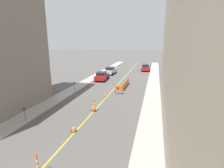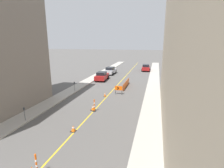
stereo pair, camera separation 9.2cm
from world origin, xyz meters
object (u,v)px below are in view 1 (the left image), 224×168
(traffic_cone_fourth, at_px, (93,108))
(traffic_cone_fifth, at_px, (105,95))
(delineator_post_front, at_px, (38,166))
(arrow_barricade_primary, at_px, (119,89))
(parked_car_curb_mid, at_px, (110,71))
(parked_car_curb_near, at_px, (102,76))
(parking_meter_near_curb, at_px, (24,111))
(parked_car_curb_far, at_px, (146,68))
(parking_meter_far_curb, at_px, (74,84))
(traffic_cone_third, at_px, (74,129))
(delineator_post_rear, at_px, (95,106))

(traffic_cone_fourth, xyz_separation_m, traffic_cone_fifth, (-0.10, 4.77, 0.02))
(delineator_post_front, height_order, arrow_barricade_primary, delineator_post_front)
(traffic_cone_fourth, height_order, parked_car_curb_mid, parked_car_curb_mid)
(arrow_barricade_primary, relative_size, parked_car_curb_near, 0.27)
(delineator_post_front, height_order, parking_meter_near_curb, parking_meter_near_curb)
(arrow_barricade_primary, bearing_deg, traffic_cone_fourth, -106.87)
(parked_car_curb_near, relative_size, parked_car_curb_far, 1.01)
(delineator_post_front, bearing_deg, parking_meter_far_curb, 108.96)
(traffic_cone_fifth, xyz_separation_m, parked_car_curb_near, (-3.37, 9.34, 0.53))
(parked_car_curb_far, bearing_deg, traffic_cone_fourth, -99.69)
(traffic_cone_fourth, height_order, delineator_post_front, delineator_post_front)
(parking_meter_near_curb, bearing_deg, parked_car_curb_far, 74.22)
(parked_car_curb_mid, relative_size, parked_car_curb_far, 1.01)
(traffic_cone_fifth, height_order, parking_meter_far_curb, parking_meter_far_curb)
(delineator_post_front, height_order, parked_car_curb_near, parked_car_curb_near)
(parking_meter_near_curb, relative_size, parking_meter_far_curb, 0.94)
(traffic_cone_third, bearing_deg, traffic_cone_fifth, 90.74)
(delineator_post_front, bearing_deg, parked_car_curb_mid, 97.19)
(traffic_cone_fourth, bearing_deg, parking_meter_near_curb, -140.71)
(parked_car_curb_mid, bearing_deg, parking_meter_near_curb, -90.96)
(arrow_barricade_primary, height_order, parked_car_curb_far, parked_car_curb_far)
(parked_car_curb_mid, relative_size, parking_meter_near_curb, 3.44)
(arrow_barricade_primary, xyz_separation_m, parked_car_curb_near, (-4.90, 7.96, -0.03))
(parked_car_curb_far, bearing_deg, delineator_post_front, -97.20)
(parking_meter_far_curb, bearing_deg, traffic_cone_third, -64.52)
(parked_car_curb_near, xyz_separation_m, parked_car_curb_mid, (-0.02, 6.31, 0.00))
(arrow_barricade_primary, distance_m, parking_meter_far_curb, 6.41)
(traffic_cone_third, xyz_separation_m, traffic_cone_fourth, (-0.02, 4.60, 0.00))
(delineator_post_rear, distance_m, parking_meter_far_curb, 8.08)
(traffic_cone_fifth, distance_m, delineator_post_rear, 5.06)
(traffic_cone_fourth, bearing_deg, arrow_barricade_primary, 76.88)
(traffic_cone_fourth, distance_m, arrow_barricade_primary, 6.34)
(arrow_barricade_primary, bearing_deg, parking_meter_far_curb, 178.76)
(parked_car_curb_far, bearing_deg, arrow_barricade_primary, -98.14)
(traffic_cone_fourth, height_order, arrow_barricade_primary, arrow_barricade_primary)
(delineator_post_front, distance_m, parking_meter_far_curb, 16.15)
(traffic_cone_third, bearing_deg, parked_car_curb_mid, 97.97)
(traffic_cone_third, height_order, parking_meter_far_curb, parking_meter_far_curb)
(parking_meter_far_curb, bearing_deg, delineator_post_front, -71.04)
(traffic_cone_third, xyz_separation_m, parking_meter_far_curb, (-4.99, 10.47, 0.83))
(delineator_post_front, relative_size, parking_meter_far_curb, 0.96)
(delineator_post_rear, bearing_deg, parking_meter_near_curb, -144.06)
(traffic_cone_fifth, height_order, parked_car_curb_mid, parked_car_curb_mid)
(delineator_post_rear, distance_m, parked_car_curb_near, 14.86)
(parked_car_curb_far, bearing_deg, parked_car_curb_mid, -139.98)
(traffic_cone_third, height_order, parked_car_curb_near, parked_car_curb_near)
(traffic_cone_third, distance_m, parked_car_curb_mid, 25.27)
(traffic_cone_fifth, distance_m, arrow_barricade_primary, 2.14)
(delineator_post_front, distance_m, delineator_post_rear, 9.13)
(parked_car_curb_mid, xyz_separation_m, parked_car_curb_far, (7.27, 6.48, 0.00))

